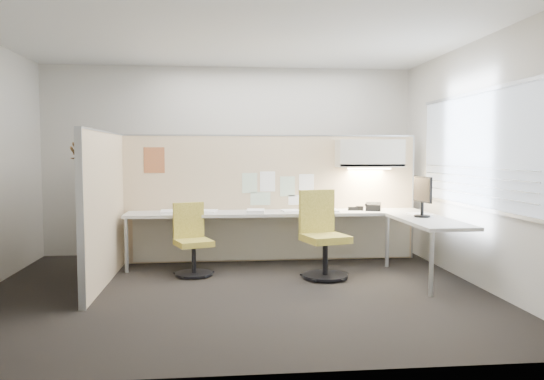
{
  "coord_description": "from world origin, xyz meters",
  "views": [
    {
      "loc": [
        -0.19,
        -5.77,
        1.52
      ],
      "look_at": [
        0.48,
        0.8,
        1.05
      ],
      "focal_mm": 35.0,
      "sensor_mm": 36.0,
      "label": 1
    }
  ],
  "objects": [
    {
      "name": "paper_stack_5",
      "position": [
        2.35,
        0.67,
        0.74
      ],
      "size": [
        0.25,
        0.32,
        0.02
      ],
      "primitive_type": "cube",
      "rotation": [
        0.0,
        0.0,
        0.08
      ],
      "color": "white",
      "rests_on": "desk"
    },
    {
      "name": "pinned_papers",
      "position": [
        0.63,
        1.57,
        1.03
      ],
      "size": [
        1.01,
        0.0,
        0.47
      ],
      "color": "#8CBF8C",
      "rests_on": "partition_back"
    },
    {
      "name": "wall_back",
      "position": [
        0.0,
        2.25,
        1.4
      ],
      "size": [
        5.5,
        0.02,
        2.8
      ],
      "primitive_type": "cube",
      "color": "beige",
      "rests_on": "ground"
    },
    {
      "name": "wall_right",
      "position": [
        2.75,
        0.0,
        1.4
      ],
      "size": [
        0.02,
        4.5,
        2.8
      ],
      "primitive_type": "cube",
      "color": "beige",
      "rests_on": "ground"
    },
    {
      "name": "overhead_bin",
      "position": [
        1.9,
        1.39,
        1.51
      ],
      "size": [
        0.9,
        0.36,
        0.38
      ],
      "primitive_type": "cube",
      "color": "beige",
      "rests_on": "partition_back"
    },
    {
      "name": "chair_right",
      "position": [
        1.07,
        0.53,
        0.49
      ],
      "size": [
        0.6,
        0.62,
        1.05
      ],
      "rotation": [
        0.0,
        0.0,
        0.28
      ],
      "color": "black",
      "rests_on": "floor"
    },
    {
      "name": "window_pane",
      "position": [
        2.73,
        0.0,
        1.55
      ],
      "size": [
        0.01,
        2.8,
        1.3
      ],
      "primitive_type": "cube",
      "color": "#A2ACBC",
      "rests_on": "wall_right"
    },
    {
      "name": "floor",
      "position": [
        0.0,
        0.0,
        -0.01
      ],
      "size": [
        5.5,
        4.5,
        0.01
      ],
      "primitive_type": "cube",
      "color": "black",
      "rests_on": "ground"
    },
    {
      "name": "phone",
      "position": [
        1.92,
        1.25,
        0.78
      ],
      "size": [
        0.26,
        0.25,
        0.12
      ],
      "rotation": [
        0.0,
        0.0,
        -0.35
      ],
      "color": "black",
      "rests_on": "desk"
    },
    {
      "name": "chair_left",
      "position": [
        -0.52,
        0.82,
        0.41
      ],
      "size": [
        0.53,
        0.54,
        0.88
      ],
      "rotation": [
        0.0,
        0.0,
        0.36
      ],
      "color": "black",
      "rests_on": "floor"
    },
    {
      "name": "ceiling",
      "position": [
        0.0,
        0.0,
        2.8
      ],
      "size": [
        5.5,
        4.5,
        0.01
      ],
      "primitive_type": "cube",
      "color": "white",
      "rests_on": "wall_back"
    },
    {
      "name": "stapler",
      "position": [
        1.65,
        1.29,
        0.76
      ],
      "size": [
        0.14,
        0.05,
        0.05
      ],
      "primitive_type": "cube",
      "rotation": [
        0.0,
        0.0,
        -0.06
      ],
      "color": "black",
      "rests_on": "desk"
    },
    {
      "name": "wall_front",
      "position": [
        0.0,
        -2.25,
        1.4
      ],
      "size": [
        5.5,
        0.02,
        2.8
      ],
      "primitive_type": "cube",
      "color": "beige",
      "rests_on": "ground"
    },
    {
      "name": "paper_stack_1",
      "position": [
        -0.33,
        1.33,
        0.74
      ],
      "size": [
        0.28,
        0.34,
        0.02
      ],
      "primitive_type": "cube",
      "rotation": [
        0.0,
        0.0,
        -0.18
      ],
      "color": "white",
      "rests_on": "desk"
    },
    {
      "name": "paper_stack_0",
      "position": [
        -0.82,
        1.24,
        0.75
      ],
      "size": [
        0.25,
        0.32,
        0.03
      ],
      "primitive_type": "cube",
      "rotation": [
        0.0,
        0.0,
        0.07
      ],
      "color": "white",
      "rests_on": "desk"
    },
    {
      "name": "poster",
      "position": [
        -1.05,
        1.57,
        1.42
      ],
      "size": [
        0.28,
        0.0,
        0.35
      ],
      "primitive_type": "cube",
      "color": "orange",
      "rests_on": "partition_back"
    },
    {
      "name": "monitor",
      "position": [
        2.3,
        0.46,
        1.02
      ],
      "size": [
        0.2,
        0.47,
        0.5
      ],
      "rotation": [
        0.0,
        0.0,
        1.62
      ],
      "color": "black",
      "rests_on": "desk"
    },
    {
      "name": "desk",
      "position": [
        0.93,
        1.13,
        0.6
      ],
      "size": [
        4.0,
        2.07,
        0.73
      ],
      "color": "beige",
      "rests_on": "floor"
    },
    {
      "name": "partition_back",
      "position": [
        0.55,
        1.6,
        0.88
      ],
      "size": [
        4.1,
        0.06,
        1.75
      ],
      "primitive_type": "cube",
      "color": "beige",
      "rests_on": "floor"
    },
    {
      "name": "paper_stack_4",
      "position": [
        1.3,
        1.22,
        0.74
      ],
      "size": [
        0.24,
        0.3,
        0.02
      ],
      "primitive_type": "cube",
      "rotation": [
        0.0,
        0.0,
        -0.02
      ],
      "color": "white",
      "rests_on": "desk"
    },
    {
      "name": "coat_hook",
      "position": [
        -1.58,
        -0.31,
        1.43
      ],
      "size": [
        0.18,
        0.42,
        1.27
      ],
      "color": "silver",
      "rests_on": "partition_left"
    },
    {
      "name": "paper_stack_2",
      "position": [
        0.3,
        1.15,
        0.75
      ],
      "size": [
        0.26,
        0.32,
        0.04
      ],
      "primitive_type": "cube",
      "rotation": [
        0.0,
        0.0,
        -0.11
      ],
      "color": "white",
      "rests_on": "desk"
    },
    {
      "name": "tape_dispenser",
      "position": [
        1.75,
        1.3,
        0.76
      ],
      "size": [
        0.12,
        0.1,
        0.06
      ],
      "primitive_type": "cube",
      "rotation": [
        0.0,
        0.0,
        -0.41
      ],
      "color": "black",
      "rests_on": "desk"
    },
    {
      "name": "task_light_strip",
      "position": [
        1.9,
        1.39,
        1.3
      ],
      "size": [
        0.6,
        0.06,
        0.02
      ],
      "primitive_type": "cube",
      "color": "#FFEABF",
      "rests_on": "overhead_bin"
    },
    {
      "name": "partition_left",
      "position": [
        -1.5,
        0.5,
        0.88
      ],
      "size": [
        0.06,
        2.2,
        1.75
      ],
      "primitive_type": "cube",
      "color": "beige",
      "rests_on": "floor"
    },
    {
      "name": "paper_stack_3",
      "position": [
        0.79,
        1.27,
        0.74
      ],
      "size": [
        0.26,
        0.32,
        0.02
      ],
      "primitive_type": "cube",
      "rotation": [
        0.0,
        0.0,
        0.11
      ],
      "color": "white",
      "rests_on": "desk"
    }
  ]
}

